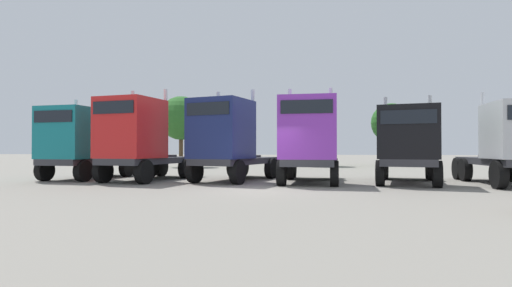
{
  "coord_description": "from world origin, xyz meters",
  "views": [
    {
      "loc": [
        2.07,
        -14.94,
        1.55
      ],
      "look_at": [
        -1.04,
        4.75,
        1.83
      ],
      "focal_mm": 28.38,
      "sensor_mm": 36.0,
      "label": 1
    }
  ],
  "objects_px": {
    "semi_truck_navy": "(228,140)",
    "semi_truck_purple": "(309,139)",
    "semi_truck_teal": "(80,142)",
    "semi_truck_black": "(408,144)",
    "semi_truck_red": "(138,139)"
  },
  "relations": [
    {
      "from": "semi_truck_teal",
      "to": "semi_truck_purple",
      "type": "xyz_separation_m",
      "value": [
        11.58,
        -0.67,
        0.09
      ]
    },
    {
      "from": "semi_truck_navy",
      "to": "semi_truck_purple",
      "type": "distance_m",
      "value": 3.89
    },
    {
      "from": "semi_truck_red",
      "to": "semi_truck_purple",
      "type": "distance_m",
      "value": 8.1
    },
    {
      "from": "semi_truck_teal",
      "to": "semi_truck_navy",
      "type": "relative_size",
      "value": 0.92
    },
    {
      "from": "semi_truck_black",
      "to": "semi_truck_purple",
      "type": "bearing_deg",
      "value": -73.56
    },
    {
      "from": "semi_truck_teal",
      "to": "semi_truck_navy",
      "type": "height_order",
      "value": "semi_truck_navy"
    },
    {
      "from": "semi_truck_teal",
      "to": "semi_truck_purple",
      "type": "height_order",
      "value": "semi_truck_purple"
    },
    {
      "from": "semi_truck_navy",
      "to": "semi_truck_black",
      "type": "height_order",
      "value": "semi_truck_navy"
    },
    {
      "from": "semi_truck_purple",
      "to": "semi_truck_red",
      "type": "bearing_deg",
      "value": -88.14
    },
    {
      "from": "semi_truck_red",
      "to": "semi_truck_black",
      "type": "distance_m",
      "value": 12.4
    },
    {
      "from": "semi_truck_red",
      "to": "semi_truck_navy",
      "type": "bearing_deg",
      "value": 107.32
    },
    {
      "from": "semi_truck_teal",
      "to": "semi_truck_purple",
      "type": "bearing_deg",
      "value": 92.73
    },
    {
      "from": "semi_truck_red",
      "to": "semi_truck_purple",
      "type": "bearing_deg",
      "value": 99.71
    },
    {
      "from": "semi_truck_red",
      "to": "semi_truck_teal",
      "type": "bearing_deg",
      "value": -91.25
    },
    {
      "from": "semi_truck_red",
      "to": "semi_truck_purple",
      "type": "relative_size",
      "value": 1.06
    }
  ]
}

